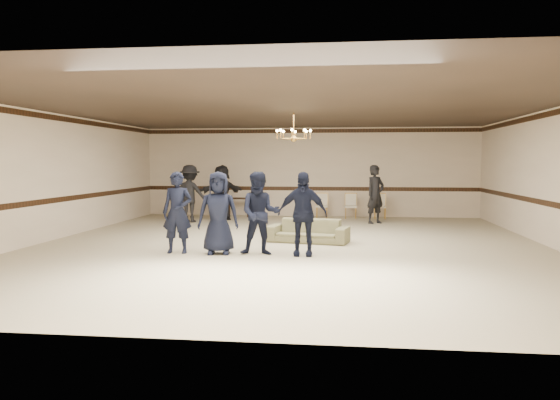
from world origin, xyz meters
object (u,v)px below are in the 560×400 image
(settee, at_px, (308,231))
(adult_left, at_px, (190,194))
(banquet_chair_right, at_px, (380,207))
(chandelier, at_px, (294,126))
(boy_b, at_px, (218,213))
(banquet_chair_left, at_px, (322,206))
(boy_a, at_px, (177,212))
(adult_right, at_px, (375,194))
(banquet_chair_mid, at_px, (351,206))
(boy_c, at_px, (260,213))
(adult_mid, at_px, (222,193))
(console_table, at_px, (239,207))
(boy_d, at_px, (302,214))

(settee, relative_size, adult_left, 1.04)
(settee, height_order, banquet_chair_right, banquet_chair_right)
(settee, distance_m, adult_left, 5.83)
(chandelier, height_order, boy_b, chandelier)
(banquet_chair_left, distance_m, banquet_chair_right, 2.00)
(boy_a, distance_m, adult_right, 7.72)
(banquet_chair_mid, bearing_deg, boy_a, -121.20)
(boy_c, distance_m, adult_right, 6.82)
(boy_a, distance_m, adult_mid, 6.67)
(banquet_chair_mid, height_order, console_table, banquet_chair_mid)
(boy_c, height_order, banquet_chair_right, boy_c)
(chandelier, height_order, adult_right, chandelier)
(boy_d, height_order, banquet_chair_mid, boy_d)
(adult_mid, bearing_deg, boy_b, 60.93)
(boy_b, distance_m, adult_left, 6.40)
(boy_d, relative_size, adult_left, 0.94)
(chandelier, relative_size, adult_mid, 0.50)
(adult_right, bearing_deg, boy_b, -160.69)
(chandelier, relative_size, boy_c, 0.53)
(banquet_chair_mid, height_order, banquet_chair_right, same)
(boy_d, height_order, adult_mid, adult_mid)
(adult_right, height_order, banquet_chair_right, adult_right)
(chandelier, xyz_separation_m, boy_b, (-1.38, -2.41, -1.99))
(boy_c, relative_size, adult_left, 0.94)
(boy_b, distance_m, console_table, 7.96)
(chandelier, height_order, settee, chandelier)
(boy_d, relative_size, banquet_chair_left, 2.04)
(boy_b, bearing_deg, banquet_chair_mid, 60.92)
(settee, xyz_separation_m, adult_left, (-4.16, 4.03, 0.65))
(chandelier, xyz_separation_m, adult_right, (2.26, 3.84, -1.94))
(adult_right, bearing_deg, banquet_chair_right, 40.01)
(boy_a, height_order, boy_d, same)
(boy_a, distance_m, banquet_chair_right, 9.04)
(adult_left, bearing_deg, adult_mid, -135.56)
(adult_left, bearing_deg, banquet_chair_left, -151.45)
(banquet_chair_left, xyz_separation_m, banquet_chair_mid, (1.00, 0.00, 0.00))
(settee, xyz_separation_m, banquet_chair_mid, (1.08, 5.74, 0.15))
(boy_d, height_order, console_table, boy_d)
(chandelier, xyz_separation_m, boy_c, (-0.48, -2.41, -1.99))
(boy_c, bearing_deg, banquet_chair_right, 64.39)
(chandelier, xyz_separation_m, banquet_chair_mid, (1.49, 5.25, -2.44))
(boy_d, distance_m, adult_right, 6.51)
(banquet_chair_left, bearing_deg, boy_d, -89.12)
(adult_left, height_order, banquet_chair_left, adult_left)
(boy_c, distance_m, settee, 2.20)
(adult_right, bearing_deg, adult_left, 142.38)
(adult_right, xyz_separation_m, banquet_chair_left, (-1.76, 1.41, -0.50))
(chandelier, bearing_deg, boy_b, -119.86)
(adult_mid, xyz_separation_m, banquet_chair_mid, (4.34, 1.01, -0.50))
(banquet_chair_mid, distance_m, console_table, 4.01)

